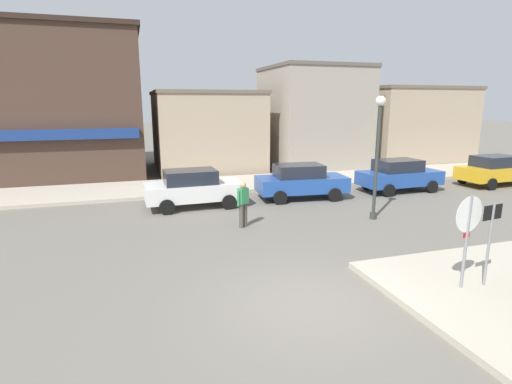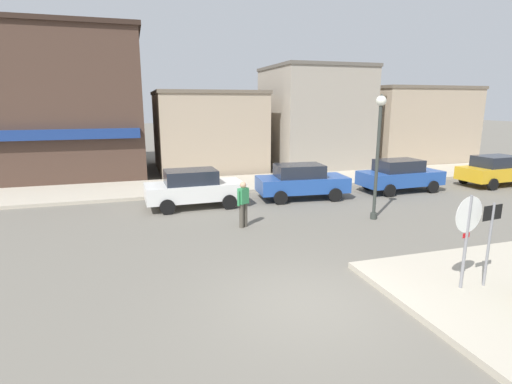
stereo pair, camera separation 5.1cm
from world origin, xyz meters
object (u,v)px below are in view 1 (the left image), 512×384
lamp_post (378,139)px  parked_car_third (399,175)px  parked_car_nearest (193,188)px  parked_car_fourth (495,170)px  pedestrian_crossing_near (243,203)px  parked_car_second (301,181)px  one_way_sign (490,236)px  stop_sign (467,230)px

lamp_post → parked_car_third: lamp_post is taller
parked_car_nearest → parked_car_fourth: same height
lamp_post → pedestrian_crossing_near: lamp_post is taller
parked_car_third → parked_car_fourth: bearing=-2.5°
lamp_post → parked_car_third: size_ratio=1.12×
parked_car_second → parked_car_fourth: (10.88, -0.26, 0.00)m
one_way_sign → pedestrian_crossing_near: bearing=122.3°
parked_car_fourth → pedestrian_crossing_near: 14.81m
parked_car_nearest → pedestrian_crossing_near: 3.51m
parked_car_fourth → parked_car_nearest: bearing=179.1°
one_way_sign → lamp_post: lamp_post is taller
parked_car_fourth → pedestrian_crossing_near: size_ratio=2.55×
parked_car_nearest → parked_car_second: 4.83m
parked_car_nearest → parked_car_second: same height
stop_sign → lamp_post: bearing=75.3°
stop_sign → one_way_sign: bearing=-6.2°
stop_sign → parked_car_fourth: size_ratio=0.56×
parked_car_nearest → parked_car_second: bearing=0.3°
parked_car_third → parked_car_fourth: size_ratio=0.99×
pedestrian_crossing_near → parked_car_second: bearing=42.6°
parked_car_second → parked_car_third: size_ratio=1.02×
stop_sign → parked_car_third: stop_sign is taller
parked_car_third → pedestrian_crossing_near: bearing=-159.4°
one_way_sign → parked_car_second: bearing=92.2°
parked_car_nearest → parked_car_fourth: size_ratio=0.99×
one_way_sign → parked_car_second: (-0.37, 9.62, -0.52)m
parked_car_third → one_way_sign: bearing=-116.5°
stop_sign → parked_car_third: 10.99m
one_way_sign → pedestrian_crossing_near: one_way_sign is taller
pedestrian_crossing_near → stop_sign: bearing=-61.5°
pedestrian_crossing_near → one_way_sign: bearing=-57.7°
parked_car_second → parked_car_fourth: 10.89m
lamp_post → parked_car_nearest: bearing=148.4°
one_way_sign → parked_car_nearest: 10.92m
one_way_sign → parked_car_second: one_way_sign is taller
parked_car_third → parked_car_fourth: same height
stop_sign → one_way_sign: 0.62m
parked_car_nearest → lamp_post: bearing=-31.6°
lamp_post → parked_car_third: (3.88, 3.78, -2.15)m
parked_car_nearest → parked_car_fourth: bearing=-0.9°
stop_sign → pedestrian_crossing_near: bearing=118.5°
stop_sign → parked_car_second: bearing=88.7°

